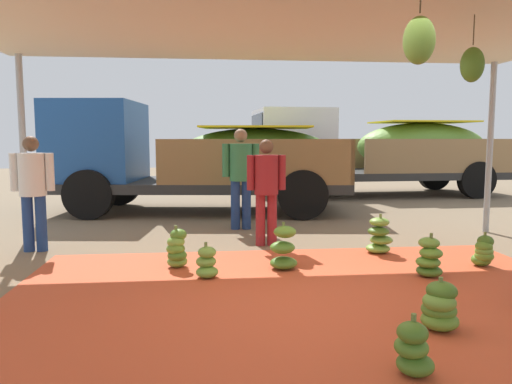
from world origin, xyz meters
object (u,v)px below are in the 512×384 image
object	(u,v)px
banana_bunch_8	(484,252)
worker_0	(33,185)
banana_bunch_3	(379,237)
banana_bunch_4	(413,350)
banana_bunch_6	(429,259)
cargo_truck_main	(192,157)
cargo_truck_far	(373,150)
worker_2	(266,184)
banana_bunch_0	(440,307)
banana_bunch_1	(207,263)
banana_bunch_2	(177,250)
worker_1	(241,171)
banana_bunch_7	(284,249)

from	to	relation	value
banana_bunch_8	worker_0	distance (m)	6.14
banana_bunch_3	banana_bunch_4	xyz separation A→B (m)	(-1.03, -3.48, -0.05)
banana_bunch_6	cargo_truck_main	size ratio (longest dim) A/B	0.08
cargo_truck_main	cargo_truck_far	xyz separation A→B (m)	(5.05, 2.67, 0.06)
worker_2	worker_0	bearing A→B (deg)	-179.26
banana_bunch_0	banana_bunch_6	bearing A→B (deg)	67.48
banana_bunch_1	banana_bunch_2	xyz separation A→B (m)	(-0.37, 0.47, 0.06)
banana_bunch_2	cargo_truck_main	distance (m)	4.88
banana_bunch_2	banana_bunch_3	size ratio (longest dim) A/B	0.96
banana_bunch_1	banana_bunch_8	bearing A→B (deg)	2.10
banana_bunch_8	banana_bunch_2	bearing A→B (deg)	174.94
banana_bunch_6	banana_bunch_8	xyz separation A→B (m)	(0.89, 0.37, -0.03)
banana_bunch_4	worker_1	world-z (taller)	worker_1
banana_bunch_1	banana_bunch_7	size ratio (longest dim) A/B	0.70
banana_bunch_4	banana_bunch_8	world-z (taller)	banana_bunch_8
banana_bunch_4	cargo_truck_main	size ratio (longest dim) A/B	0.07
cargo_truck_main	worker_0	world-z (taller)	cargo_truck_main
banana_bunch_3	cargo_truck_main	distance (m)	5.16
banana_bunch_0	banana_bunch_6	xyz separation A→B (m)	(0.63, 1.53, 0.02)
banana_bunch_6	worker_0	bearing A→B (deg)	159.58
banana_bunch_3	worker_0	world-z (taller)	worker_0
worker_0	worker_2	size ratio (longest dim) A/B	1.03
banana_bunch_0	banana_bunch_6	size ratio (longest dim) A/B	0.88
worker_1	cargo_truck_far	bearing A→B (deg)	49.80
banana_bunch_1	worker_0	xyz separation A→B (m)	(-2.44, 1.62, 0.78)
cargo_truck_main	banana_bunch_1	bearing A→B (deg)	-86.74
banana_bunch_6	worker_1	bearing A→B (deg)	120.81
banana_bunch_4	banana_bunch_6	distance (m)	2.57
banana_bunch_0	worker_0	bearing A→B (deg)	142.22
banana_bunch_8	worker_1	world-z (taller)	worker_1
banana_bunch_4	banana_bunch_6	bearing A→B (deg)	62.31
banana_bunch_7	cargo_truck_main	world-z (taller)	cargo_truck_main
cargo_truck_main	worker_1	world-z (taller)	cargo_truck_main
banana_bunch_0	worker_0	distance (m)	5.59
banana_bunch_2	banana_bunch_4	xyz separation A→B (m)	(1.75, -2.98, -0.05)
banana_bunch_0	cargo_truck_main	xyz separation A→B (m)	(-2.24, 7.02, 1.01)
banana_bunch_2	banana_bunch_7	bearing A→B (deg)	-8.85
cargo_truck_far	worker_2	size ratio (longest dim) A/B	4.40
banana_bunch_0	banana_bunch_3	size ratio (longest dim) A/B	0.81
cargo_truck_far	banana_bunch_1	bearing A→B (deg)	-120.96
banana_bunch_1	cargo_truck_main	size ratio (longest dim) A/B	0.06
banana_bunch_7	banana_bunch_8	size ratio (longest dim) A/B	1.35
banana_bunch_6	banana_bunch_4	bearing A→B (deg)	-117.69
banana_bunch_2	worker_2	size ratio (longest dim) A/B	0.33
banana_bunch_3	banana_bunch_6	bearing A→B (deg)	-82.44
cargo_truck_far	banana_bunch_8	bearing A→B (deg)	-99.38
banana_bunch_8	cargo_truck_main	world-z (taller)	cargo_truck_main
banana_bunch_4	banana_bunch_6	world-z (taller)	banana_bunch_6
banana_bunch_3	cargo_truck_far	world-z (taller)	cargo_truck_far
banana_bunch_1	worker_1	bearing A→B (deg)	78.44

